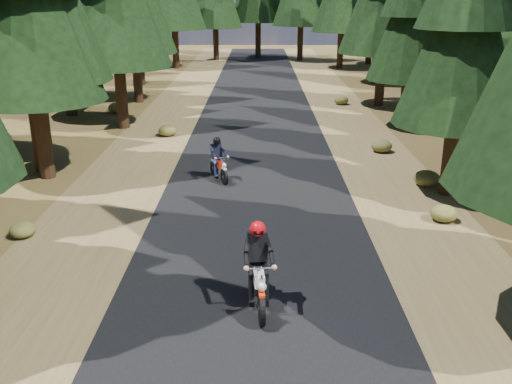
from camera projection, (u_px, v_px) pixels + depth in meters
ground at (256, 254)px, 13.98m from camera, size 120.00×120.00×0.00m
road at (257, 188)px, 18.70m from camera, size 6.00×100.00×0.01m
shoulder_l at (117, 188)px, 18.72m from camera, size 3.20×100.00×0.01m
shoulder_r at (397, 189)px, 18.68m from camera, size 3.20×100.00×0.01m
log_near at (486, 165)px, 20.68m from camera, size 4.32×3.75×0.32m
understory_shrubs at (320, 153)px, 21.80m from camera, size 16.73×28.62×0.70m
rider_lead at (258, 280)px, 11.44m from camera, size 0.78×2.07×1.80m
rider_follow at (219, 166)px, 19.38m from camera, size 1.11×1.71×1.47m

